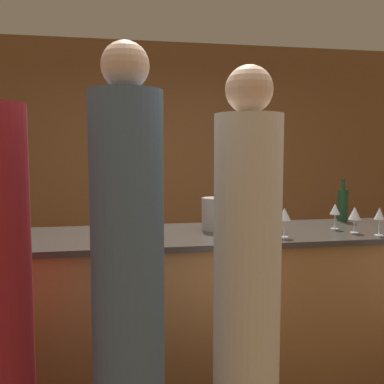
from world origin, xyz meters
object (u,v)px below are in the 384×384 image
Objects in this scene: guest_1 at (128,292)px; bartender at (133,230)px; ice_bucket at (215,214)px; wine_bottle_1 at (343,204)px; guest_0 at (247,293)px.

bartender is at bearing 87.16° from guest_1.
guest_1 is 9.31× the size of ice_bucket.
guest_1 reaches higher than wine_bottle_1.
bartender is 1.01× the size of guest_0.
guest_1 is (-0.52, -0.00, 0.03)m from guest_0.
ice_bucket is (-1.02, -0.21, -0.02)m from wine_bottle_1.
wine_bottle_1 is (1.08, 1.12, 0.24)m from guest_0.
guest_1 is at bearing 87.16° from bartender.
guest_0 is 0.95m from ice_bucket.
wine_bottle_1 is at bearing 45.98° from guest_0.
guest_1 is 1.11m from ice_bucket.
bartender is at bearing 122.41° from ice_bucket.
guest_0 reaches higher than ice_bucket.
bartender is at bearing 158.90° from wine_bottle_1.
bartender reaches higher than guest_0.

